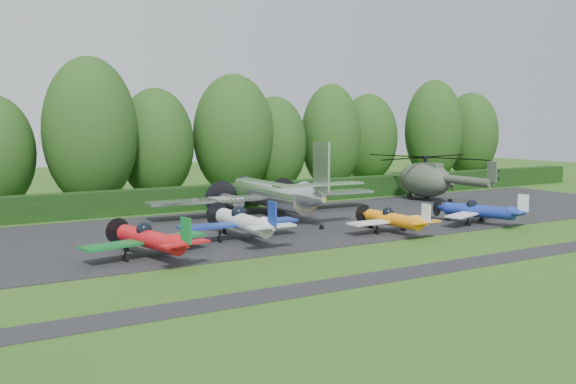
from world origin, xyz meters
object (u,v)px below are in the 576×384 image
light_plane_blue (479,211)px  sign_board (445,181)px  transport_plane (274,194)px  light_plane_red (150,239)px  light_plane_orange (393,219)px  helicopter (426,177)px  light_plane_white (243,222)px

light_plane_blue → sign_board: light_plane_blue is taller
transport_plane → light_plane_red: bearing=-144.7°
transport_plane → light_plane_orange: bearing=-77.2°
transport_plane → light_plane_blue: transport_plane is taller
helicopter → sign_board: 8.02m
light_plane_red → helicopter: helicopter is taller
light_plane_white → sign_board: 34.13m
sign_board → helicopter: bearing=-143.0°
light_plane_orange → helicopter: helicopter is taller
light_plane_red → light_plane_orange: (16.64, -0.62, -0.15)m
transport_plane → sign_board: transport_plane is taller
light_plane_orange → helicopter: 19.21m
light_plane_blue → helicopter: size_ratio=0.45×
sign_board → transport_plane: bearing=-162.1°
transport_plane → light_plane_orange: 11.47m
helicopter → sign_board: (6.71, 4.26, -1.11)m
light_plane_red → light_plane_orange: light_plane_red is taller
light_plane_blue → helicopter: 14.48m
transport_plane → sign_board: (24.14, 5.72, -0.60)m
light_plane_blue → sign_board: bearing=71.2°
helicopter → sign_board: helicopter is taller
light_plane_white → sign_board: bearing=23.4°
light_plane_orange → transport_plane: bearing=106.2°
light_plane_red → light_plane_orange: 16.65m
transport_plane → helicopter: size_ratio=1.28×
light_plane_red → light_plane_blue: (24.48, -0.90, -0.11)m
light_plane_orange → sign_board: (21.22, 16.79, 0.17)m
light_plane_white → light_plane_orange: (9.88, -2.71, -0.25)m
light_plane_blue → light_plane_orange: bearing=-162.8°
light_plane_white → helicopter: helicopter is taller
transport_plane → light_plane_white: 10.88m
transport_plane → light_plane_white: size_ratio=2.39×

